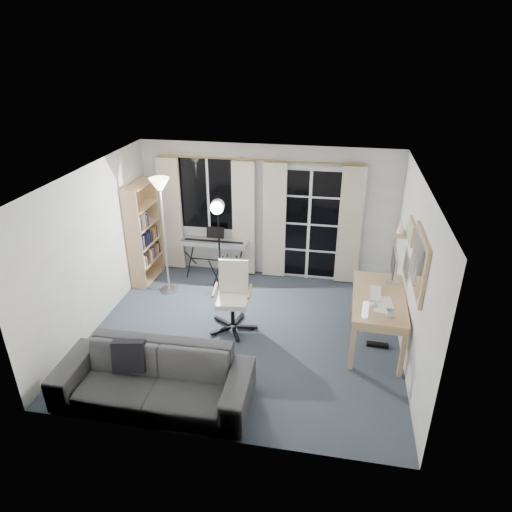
{
  "coord_description": "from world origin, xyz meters",
  "views": [
    {
      "loc": [
        1.19,
        -5.5,
        4.0
      ],
      "look_at": [
        0.11,
        0.35,
        1.13
      ],
      "focal_mm": 32.0,
      "sensor_mm": 36.0,
      "label": 1
    }
  ],
  "objects_px": {
    "sofa": "(152,370)",
    "studio_light": "(218,218)",
    "bookshelf": "(142,235)",
    "monitor": "(394,264)",
    "torchiere_lamp": "(161,202)",
    "office_chair": "(233,289)",
    "keyboard_piano": "(214,243)",
    "desk": "(379,302)",
    "mug": "(390,313)"
  },
  "relations": [
    {
      "from": "mug",
      "to": "sofa",
      "type": "distance_m",
      "value": 3.03
    },
    {
      "from": "bookshelf",
      "to": "torchiere_lamp",
      "type": "distance_m",
      "value": 1.02
    },
    {
      "from": "sofa",
      "to": "studio_light",
      "type": "bearing_deg",
      "value": 86.77
    },
    {
      "from": "monitor",
      "to": "keyboard_piano",
      "type": "bearing_deg",
      "value": 161.3
    },
    {
      "from": "office_chair",
      "to": "sofa",
      "type": "distance_m",
      "value": 1.86
    },
    {
      "from": "keyboard_piano",
      "to": "monitor",
      "type": "relative_size",
      "value": 2.17
    },
    {
      "from": "torchiere_lamp",
      "to": "studio_light",
      "type": "height_order",
      "value": "torchiere_lamp"
    },
    {
      "from": "sofa",
      "to": "desk",
      "type": "bearing_deg",
      "value": 31.59
    },
    {
      "from": "mug",
      "to": "sofa",
      "type": "relative_size",
      "value": 0.05
    },
    {
      "from": "mug",
      "to": "bookshelf",
      "type": "bearing_deg",
      "value": 157.13
    },
    {
      "from": "monitor",
      "to": "mug",
      "type": "xyz_separation_m",
      "value": [
        -0.1,
        -0.95,
        -0.23
      ]
    },
    {
      "from": "keyboard_piano",
      "to": "studio_light",
      "type": "bearing_deg",
      "value": -66.9
    },
    {
      "from": "desk",
      "to": "mug",
      "type": "xyz_separation_m",
      "value": [
        0.1,
        -0.5,
        0.16
      ]
    },
    {
      "from": "studio_light",
      "to": "office_chair",
      "type": "height_order",
      "value": "studio_light"
    },
    {
      "from": "keyboard_piano",
      "to": "sofa",
      "type": "relative_size",
      "value": 0.52
    },
    {
      "from": "torchiere_lamp",
      "to": "sofa",
      "type": "xyz_separation_m",
      "value": [
        0.77,
        -2.57,
        -1.17
      ]
    },
    {
      "from": "bookshelf",
      "to": "office_chair",
      "type": "relative_size",
      "value": 1.71
    },
    {
      "from": "sofa",
      "to": "keyboard_piano",
      "type": "bearing_deg",
      "value": 91.27
    },
    {
      "from": "office_chair",
      "to": "mug",
      "type": "xyz_separation_m",
      "value": [
        2.19,
        -0.57,
        0.21
      ]
    },
    {
      "from": "bookshelf",
      "to": "desk",
      "type": "distance_m",
      "value": 4.19
    },
    {
      "from": "torchiere_lamp",
      "to": "office_chair",
      "type": "xyz_separation_m",
      "value": [
        1.34,
        -0.81,
        -1.0
      ]
    },
    {
      "from": "studio_light",
      "to": "sofa",
      "type": "xyz_separation_m",
      "value": [
        -0.11,
        -2.71,
        -0.92
      ]
    },
    {
      "from": "torchiere_lamp",
      "to": "studio_light",
      "type": "xyz_separation_m",
      "value": [
        0.89,
        0.14,
        -0.25
      ]
    },
    {
      "from": "monitor",
      "to": "sofa",
      "type": "height_order",
      "value": "monitor"
    },
    {
      "from": "desk",
      "to": "office_chair",
      "type": "bearing_deg",
      "value": 179.7
    },
    {
      "from": "desk",
      "to": "sofa",
      "type": "relative_size",
      "value": 0.62
    },
    {
      "from": "studio_light",
      "to": "mug",
      "type": "relative_size",
      "value": 13.59
    },
    {
      "from": "torchiere_lamp",
      "to": "mug",
      "type": "bearing_deg",
      "value": -21.24
    },
    {
      "from": "keyboard_piano",
      "to": "monitor",
      "type": "xyz_separation_m",
      "value": [
        2.98,
        -1.1,
        0.4
      ]
    },
    {
      "from": "monitor",
      "to": "sofa",
      "type": "xyz_separation_m",
      "value": [
        -2.86,
        -2.14,
        -0.6
      ]
    },
    {
      "from": "studio_light",
      "to": "sofa",
      "type": "relative_size",
      "value": 0.73
    },
    {
      "from": "office_chair",
      "to": "monitor",
      "type": "height_order",
      "value": "monitor"
    },
    {
      "from": "bookshelf",
      "to": "torchiere_lamp",
      "type": "relative_size",
      "value": 0.89
    },
    {
      "from": "desk",
      "to": "sofa",
      "type": "height_order",
      "value": "sofa"
    },
    {
      "from": "torchiere_lamp",
      "to": "studio_light",
      "type": "bearing_deg",
      "value": 8.77
    },
    {
      "from": "bookshelf",
      "to": "sofa",
      "type": "height_order",
      "value": "bookshelf"
    },
    {
      "from": "torchiere_lamp",
      "to": "keyboard_piano",
      "type": "xyz_separation_m",
      "value": [
        0.65,
        0.68,
        -0.96
      ]
    },
    {
      "from": "bookshelf",
      "to": "mug",
      "type": "bearing_deg",
      "value": -21.55
    },
    {
      "from": "studio_light",
      "to": "desk",
      "type": "relative_size",
      "value": 1.18
    },
    {
      "from": "studio_light",
      "to": "desk",
      "type": "xyz_separation_m",
      "value": [
        2.55,
        -1.01,
        -0.7
      ]
    },
    {
      "from": "bookshelf",
      "to": "office_chair",
      "type": "xyz_separation_m",
      "value": [
        1.91,
        -1.16,
        -0.23
      ]
    },
    {
      "from": "office_chair",
      "to": "monitor",
      "type": "bearing_deg",
      "value": 3.16
    },
    {
      "from": "bookshelf",
      "to": "monitor",
      "type": "relative_size",
      "value": 3.25
    },
    {
      "from": "keyboard_piano",
      "to": "mug",
      "type": "distance_m",
      "value": 3.54
    },
    {
      "from": "bookshelf",
      "to": "monitor",
      "type": "distance_m",
      "value": 4.28
    },
    {
      "from": "studio_light",
      "to": "mug",
      "type": "bearing_deg",
      "value": -36.46
    },
    {
      "from": "bookshelf",
      "to": "studio_light",
      "type": "height_order",
      "value": "bookshelf"
    },
    {
      "from": "torchiere_lamp",
      "to": "office_chair",
      "type": "height_order",
      "value": "torchiere_lamp"
    },
    {
      "from": "bookshelf",
      "to": "torchiere_lamp",
      "type": "bearing_deg",
      "value": -30.86
    },
    {
      "from": "keyboard_piano",
      "to": "office_chair",
      "type": "bearing_deg",
      "value": -65.23
    }
  ]
}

